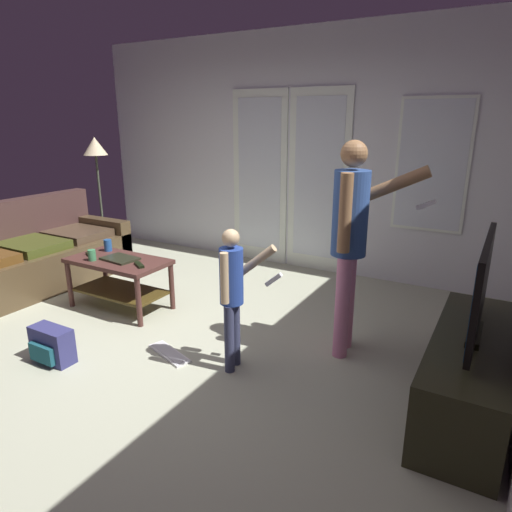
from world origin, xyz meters
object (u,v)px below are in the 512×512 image
backpack (52,345)px  loose_keyboard (169,353)px  tv_stand (468,373)px  person_adult (351,231)px  coffee_table (119,273)px  cup_by_laptop (108,245)px  leather_couch (29,259)px  floor_lamp (96,155)px  dvd_remote_slim (90,255)px  cup_near_edge (92,255)px  tv_remote_black (139,265)px  laptop_closed (120,259)px  person_child (233,288)px  flat_screen_tv (481,289)px

backpack → loose_keyboard: size_ratio=0.77×
tv_stand → person_adult: person_adult is taller
coffee_table → cup_by_laptop: bearing=152.1°
leather_couch → floor_lamp: floor_lamp is taller
dvd_remote_slim → cup_near_edge: bearing=-7.2°
tv_remote_black → floor_lamp: bearing=176.5°
tv_stand → cup_near_edge: cup_near_edge is taller
tv_stand → laptop_closed: laptop_closed is taller
tv_stand → loose_keyboard: 2.16m
person_child → person_adult: bearing=46.0°
flat_screen_tv → laptop_closed: (-3.09, 0.06, -0.30)m
backpack → cup_near_edge: bearing=119.3°
cup_by_laptop → person_adult: bearing=2.2°
coffee_table → floor_lamp: floor_lamp is taller
flat_screen_tv → tv_stand: bearing=-65.5°
coffee_table → backpack: (0.31, -1.02, -0.23)m
laptop_closed → tv_remote_black: (0.29, -0.05, 0.00)m
laptop_closed → tv_stand: bearing=4.5°
tv_stand → coffee_table: bearing=178.8°
coffee_table → flat_screen_tv: (3.12, -0.06, 0.45)m
coffee_table → cup_by_laptop: 0.39m
person_adult → cup_by_laptop: 2.53m
person_adult → backpack: 2.43m
tv_remote_black → person_child: bearing=15.2°
cup_by_laptop → tv_remote_black: size_ratio=0.70×
floor_lamp → backpack: 3.22m
floor_lamp → laptop_closed: floor_lamp is taller
coffee_table → cup_near_edge: (-0.18, -0.15, 0.19)m
tv_stand → dvd_remote_slim: 3.45m
leather_couch → flat_screen_tv: (4.43, -0.01, 0.50)m
leather_couch → floor_lamp: bearing=102.8°
leather_couch → backpack: bearing=-30.7°
leather_couch → flat_screen_tv: bearing=-0.1°
cup_near_edge → tv_remote_black: cup_near_edge is taller
backpack → cup_by_laptop: (-0.60, 1.17, 0.42)m
backpack → dvd_remote_slim: size_ratio=2.07×
tv_stand → tv_remote_black: bearing=179.7°
floor_lamp → dvd_remote_slim: (1.30, -1.33, -0.82)m
dvd_remote_slim → leather_couch: bearing=-152.7°
leather_couch → person_child: bearing=-6.9°
laptop_closed → person_adult: bearing=12.4°
leather_couch → cup_near_edge: bearing=-4.8°
flat_screen_tv → tv_remote_black: flat_screen_tv is taller
person_adult → backpack: person_adult is taller
tv_stand → cup_near_edge: size_ratio=14.27×
person_adult → cup_by_laptop: person_adult is taller
leather_couch → tv_remote_black: 1.65m
person_child → loose_keyboard: size_ratio=2.33×
flat_screen_tv → tv_remote_black: 2.81m
floor_lamp → coffee_table: bearing=-38.2°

